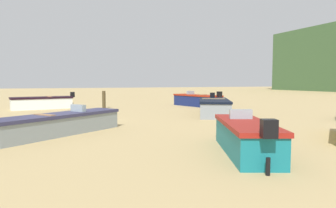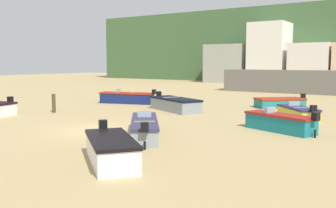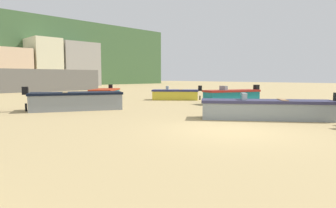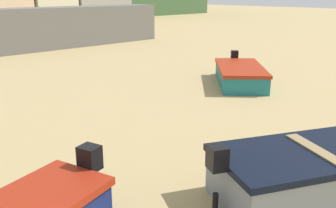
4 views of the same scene
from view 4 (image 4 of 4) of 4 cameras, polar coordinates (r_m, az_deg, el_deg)
harbor_pier at (r=25.59m, az=-20.03°, el=10.80°), size 18.80×2.40×2.64m
boat_teal_3 at (r=15.30m, az=11.04°, el=4.44°), size 3.90×3.79×1.07m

